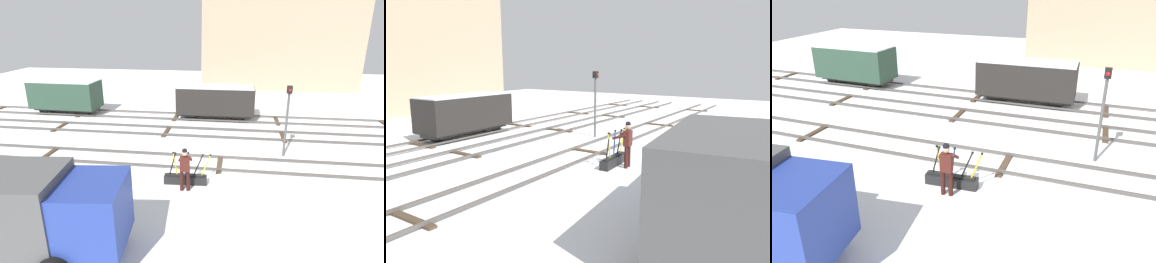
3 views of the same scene
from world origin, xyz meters
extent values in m
plane|color=white|center=(0.00, 0.00, 0.00)|extent=(60.00, 60.00, 0.00)
cube|color=#4C4742|center=(0.00, -0.72, 0.13)|extent=(44.00, 0.07, 0.10)
cube|color=#4C4742|center=(0.00, 0.72, 0.13)|extent=(44.00, 0.07, 0.10)
cube|color=#423323|center=(-8.80, 0.00, 0.04)|extent=(0.24, 1.94, 0.08)
cube|color=#423323|center=(0.00, 0.00, 0.04)|extent=(0.24, 1.94, 0.08)
cube|color=#4C4742|center=(0.00, 3.61, 0.13)|extent=(44.00, 0.07, 0.10)
cube|color=#4C4742|center=(0.00, 5.05, 0.13)|extent=(44.00, 0.07, 0.10)
cube|color=#423323|center=(-10.56, 4.33, 0.04)|extent=(0.24, 1.94, 0.08)
cube|color=#423323|center=(-3.52, 4.33, 0.04)|extent=(0.24, 1.94, 0.08)
cube|color=#423323|center=(3.52, 4.33, 0.04)|extent=(0.24, 1.94, 0.08)
cube|color=#4C4742|center=(0.00, 6.82, 0.13)|extent=(44.00, 0.07, 0.10)
cube|color=#4C4742|center=(0.00, 8.26, 0.13)|extent=(44.00, 0.07, 0.10)
cube|color=#423323|center=(-10.56, 7.54, 0.04)|extent=(0.24, 1.94, 0.08)
cube|color=#423323|center=(-3.52, 7.54, 0.04)|extent=(0.24, 1.94, 0.08)
cube|color=#423323|center=(3.52, 7.54, 0.04)|extent=(0.24, 1.94, 0.08)
cube|color=black|center=(-1.33, -2.01, 0.18)|extent=(1.82, 0.45, 0.36)
cube|color=black|center=(-1.33, -2.01, 0.39)|extent=(1.63, 0.29, 0.06)
cylinder|color=black|center=(-1.87, -2.04, 0.87)|extent=(0.33, 0.07, 1.03)
sphere|color=black|center=(-1.74, -2.03, 1.37)|extent=(0.09, 0.09, 0.09)
cylinder|color=yellow|center=(-1.75, -2.03, 0.88)|extent=(0.22, 0.07, 1.05)
sphere|color=black|center=(-1.83, -2.04, 1.40)|extent=(0.09, 0.09, 0.09)
cylinder|color=#1E47B7|center=(-1.27, -2.01, 0.88)|extent=(0.18, 0.07, 1.05)
sphere|color=black|center=(-1.21, -2.00, 1.40)|extent=(0.09, 0.09, 0.09)
cylinder|color=black|center=(-0.80, -1.98, 0.85)|extent=(0.44, 0.08, 1.00)
sphere|color=black|center=(-0.61, -1.97, 1.34)|extent=(0.09, 0.09, 0.09)
cylinder|color=yellow|center=(-0.48, -1.96, 0.85)|extent=(0.42, 0.08, 1.00)
sphere|color=black|center=(-0.30, -1.96, 1.35)|extent=(0.09, 0.09, 0.09)
cylinder|color=#351511|center=(-1.40, -2.59, 0.43)|extent=(0.15, 0.15, 0.86)
cylinder|color=#351511|center=(-1.14, -2.58, 0.43)|extent=(0.15, 0.15, 0.86)
cube|color=#4C1E19|center=(-1.27, -2.59, 1.17)|extent=(0.39, 0.26, 0.61)
sphere|color=tan|center=(-1.27, -2.59, 1.63)|extent=(0.23, 0.23, 0.23)
sphere|color=black|center=(-1.27, -2.59, 1.73)|extent=(0.21, 0.21, 0.21)
cylinder|color=#4C1E19|center=(-1.49, -2.32, 1.23)|extent=(0.14, 0.59, 0.28)
cylinder|color=#4C1E19|center=(-1.07, -2.33, 1.31)|extent=(0.14, 0.55, 0.41)
cube|color=navy|center=(-3.23, -6.76, 1.50)|extent=(2.12, 2.30, 1.90)
cube|color=black|center=(-2.33, -6.66, 1.83)|extent=(0.24, 1.78, 0.76)
cylinder|color=black|center=(-4.04, -5.72, 0.45)|extent=(0.92, 0.35, 0.90)
cylinder|color=#4C4C4C|center=(3.16, 1.53, 1.63)|extent=(0.12, 0.12, 3.25)
cube|color=black|center=(3.16, 1.53, 3.43)|extent=(0.24, 0.24, 0.36)
sphere|color=red|center=(3.16, 1.40, 3.43)|extent=(0.14, 0.14, 0.14)
cube|color=tan|center=(4.73, 20.59, 5.63)|extent=(15.08, 5.93, 11.27)
cube|color=#2D2B28|center=(-0.73, 7.54, 0.40)|extent=(4.99, 1.25, 0.20)
cube|color=black|center=(-0.73, 7.54, 1.39)|extent=(5.26, 2.06, 1.78)
cube|color=silver|center=(-0.73, 7.54, 2.31)|extent=(5.16, 1.98, 0.06)
cylinder|color=black|center=(-2.42, 6.97, 0.35)|extent=(0.70, 0.11, 0.70)
cylinder|color=black|center=(-2.44, 8.07, 0.35)|extent=(0.70, 0.11, 0.70)
cylinder|color=black|center=(0.98, 7.01, 0.35)|extent=(0.70, 0.11, 0.70)
cylinder|color=black|center=(0.97, 8.11, 0.35)|extent=(0.70, 0.11, 0.70)
cube|color=#2D2B28|center=(-11.73, 7.54, 0.40)|extent=(4.66, 1.38, 0.20)
cube|color=#284233|center=(-11.73, 7.54, 1.45)|extent=(4.93, 2.23, 1.91)
cube|color=silver|center=(-11.73, 7.54, 2.44)|extent=(4.83, 2.14, 0.06)
cylinder|color=black|center=(-13.33, 7.01, 0.35)|extent=(0.70, 0.12, 0.70)
cylinder|color=black|center=(-13.29, 8.16, 0.35)|extent=(0.70, 0.12, 0.70)
cylinder|color=black|center=(-10.16, 6.92, 0.35)|extent=(0.70, 0.12, 0.70)
cylinder|color=black|center=(-10.13, 8.07, 0.35)|extent=(0.70, 0.12, 0.70)
camera|label=1|loc=(0.57, -13.86, 6.51)|focal=29.69mm
camera|label=2|loc=(-13.69, -8.48, 4.03)|focal=33.56mm
camera|label=3|loc=(2.75, -12.00, 6.58)|focal=34.51mm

